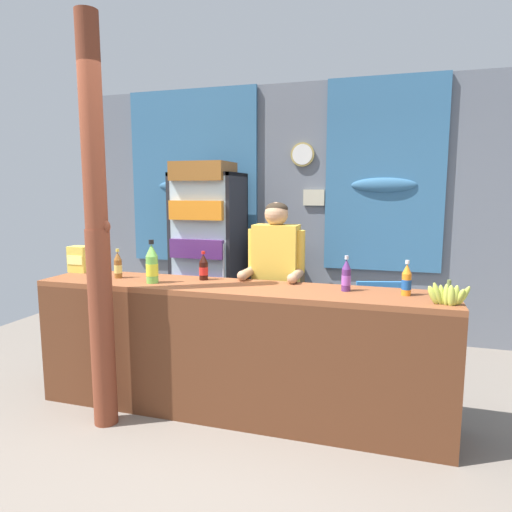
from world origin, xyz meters
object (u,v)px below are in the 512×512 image
at_px(stall_counter, 230,341).
at_px(soda_bottle_lime_soda, 152,265).
at_px(drink_fridge, 208,245).
at_px(shopkeeper, 276,275).
at_px(soda_bottle_grape_soda, 346,276).
at_px(bottle_shelf_rack, 281,288).
at_px(soda_bottle_orange_soda, 407,281).
at_px(snack_box_instant_noodle, 80,259).
at_px(soda_bottle_cola, 204,268).
at_px(plastic_lawn_chair, 375,317).
at_px(soda_bottle_iced_tea, 118,266).
at_px(timber_post, 97,238).
at_px(banana_bunch, 448,295).

height_order(stall_counter, soda_bottle_lime_soda, soda_bottle_lime_soda).
relative_size(stall_counter, drink_fridge, 1.56).
bearing_deg(stall_counter, shopkeeper, 71.85).
xyz_separation_m(shopkeeper, soda_bottle_grape_soda, (0.61, -0.39, 0.09)).
relative_size(bottle_shelf_rack, soda_bottle_grape_soda, 4.54).
bearing_deg(drink_fridge, soda_bottle_orange_soda, -36.06).
distance_m(soda_bottle_orange_soda, snack_box_instant_noodle, 2.66).
bearing_deg(soda_bottle_orange_soda, soda_bottle_cola, 176.32).
height_order(plastic_lawn_chair, soda_bottle_lime_soda, soda_bottle_lime_soda).
bearing_deg(drink_fridge, bottle_shelf_rack, 17.69).
xyz_separation_m(drink_fridge, soda_bottle_lime_soda, (0.24, -1.63, 0.04)).
height_order(stall_counter, snack_box_instant_noodle, snack_box_instant_noodle).
distance_m(soda_bottle_iced_tea, soda_bottle_grape_soda, 1.79).
xyz_separation_m(stall_counter, soda_bottle_cola, (-0.31, 0.26, 0.48)).
xyz_separation_m(timber_post, bottle_shelf_rack, (0.75, 2.23, -0.77)).
height_order(timber_post, drink_fridge, timber_post).
distance_m(bottle_shelf_rack, shopkeeper, 1.43).
height_order(bottle_shelf_rack, soda_bottle_orange_soda, soda_bottle_orange_soda).
bearing_deg(soda_bottle_iced_tea, soda_bottle_lime_soda, -14.99).
distance_m(timber_post, shopkeeper, 1.41).
relative_size(soda_bottle_iced_tea, soda_bottle_cola, 1.03).
height_order(soda_bottle_lime_soda, soda_bottle_cola, soda_bottle_lime_soda).
bearing_deg(plastic_lawn_chair, timber_post, -137.78).
bearing_deg(soda_bottle_orange_soda, timber_post, -166.82).
bearing_deg(stall_counter, soda_bottle_grape_soda, 12.57).
distance_m(timber_post, snack_box_instant_noodle, 0.90).
xyz_separation_m(stall_counter, soda_bottle_orange_soda, (1.19, 0.16, 0.48)).
height_order(plastic_lawn_chair, banana_bunch, banana_bunch).
bearing_deg(timber_post, bottle_shelf_rack, 71.37).
bearing_deg(soda_bottle_iced_tea, soda_bottle_grape_soda, 1.57).
relative_size(plastic_lawn_chair, shopkeeper, 0.54).
xyz_separation_m(soda_bottle_iced_tea, snack_box_instant_noodle, (-0.47, 0.14, 0.01)).
bearing_deg(plastic_lawn_chair, snack_box_instant_noodle, -156.62).
bearing_deg(bottle_shelf_rack, soda_bottle_grape_soda, -62.93).
relative_size(shopkeeper, soda_bottle_cola, 7.00).
height_order(shopkeeper, snack_box_instant_noodle, shopkeeper).
relative_size(plastic_lawn_chair, soda_bottle_cola, 3.81).
distance_m(shopkeeper, soda_bottle_grape_soda, 0.73).
height_order(stall_counter, timber_post, timber_post).
xyz_separation_m(drink_fridge, soda_bottle_iced_tea, (-0.12, -1.54, 0.00)).
bearing_deg(banana_bunch, soda_bottle_orange_soda, 140.40).
relative_size(soda_bottle_lime_soda, soda_bottle_grape_soda, 1.32).
bearing_deg(soda_bottle_orange_soda, plastic_lawn_chair, 101.32).
bearing_deg(soda_bottle_grape_soda, soda_bottle_orange_soda, -2.56).
relative_size(soda_bottle_iced_tea, soda_bottle_grape_soda, 0.94).
bearing_deg(soda_bottle_orange_soda, snack_box_instant_noodle, 177.60).
height_order(timber_post, soda_bottle_grape_soda, timber_post).
bearing_deg(bottle_shelf_rack, snack_box_instant_noodle, -129.91).
distance_m(stall_counter, drink_fridge, 1.94).
relative_size(soda_bottle_lime_soda, soda_bottle_iced_tea, 1.41).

